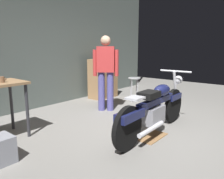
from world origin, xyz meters
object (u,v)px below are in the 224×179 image
shop_stool (134,83)px  wooden_dresser (103,78)px  person_standing (106,70)px  mug_brown_stoneware (2,80)px  motorcycle (155,107)px

shop_stool → wooden_dresser: wooden_dresser is taller
person_standing → mug_brown_stoneware: (-2.21, 0.12, 0.02)m
wooden_dresser → person_standing: bearing=-135.4°
shop_stool → motorcycle: bearing=-137.1°
person_standing → shop_stool: size_ratio=2.61×
person_standing → motorcycle: bearing=124.6°
wooden_dresser → mug_brown_stoneware: 3.28m
shop_stool → wooden_dresser: size_ratio=0.58×
person_standing → wooden_dresser: size_ratio=1.52×
person_standing → mug_brown_stoneware: bearing=50.4°
person_standing → shop_stool: 1.16m
motorcycle → wooden_dresser: size_ratio=1.99×
shop_stool → wooden_dresser: (-0.14, 0.97, 0.05)m
person_standing → wooden_dresser: bearing=-81.7°
motorcycle → wooden_dresser: (1.48, 2.48, 0.10)m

